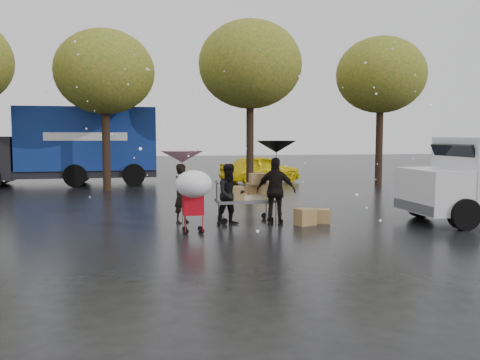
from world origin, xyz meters
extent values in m
plane|color=black|center=(0.00, 0.00, 0.00)|extent=(90.00, 90.00, 0.00)
imported|color=black|center=(-1.12, 1.62, 0.76)|extent=(0.66, 0.65, 1.53)
imported|color=black|center=(0.04, 1.13, 0.77)|extent=(0.85, 0.72, 1.54)
imported|color=black|center=(1.18, 0.93, 0.85)|extent=(1.08, 0.77, 1.70)
cylinder|color=#4C4C4C|center=(-1.12, 1.62, 0.86)|extent=(0.02, 0.02, 1.71)
cone|color=#DB5A86|center=(-1.12, 1.62, 1.71)|extent=(1.12, 1.12, 0.30)
sphere|color=#4C4C4C|center=(-1.12, 1.62, 1.74)|extent=(0.06, 0.06, 0.06)
cylinder|color=#4C4C4C|center=(1.18, 0.93, 0.98)|extent=(0.02, 0.02, 1.97)
cone|color=black|center=(1.18, 0.93, 1.97)|extent=(1.00, 1.00, 0.30)
sphere|color=#4C4C4C|center=(1.18, 0.93, 2.00)|extent=(0.06, 0.06, 0.06)
cube|color=slate|center=(0.50, 1.50, 0.55)|extent=(1.50, 0.80, 0.08)
cylinder|color=slate|center=(-0.25, 1.50, 0.80)|extent=(0.04, 0.04, 0.60)
cube|color=olive|center=(0.85, 1.60, 0.79)|extent=(0.55, 0.45, 0.40)
cube|color=olive|center=(0.20, 1.40, 0.77)|extent=(0.45, 0.40, 0.35)
cube|color=olive|center=(0.80, 1.35, 1.13)|extent=(0.40, 0.35, 0.28)
cube|color=#CBAC8D|center=(0.55, 1.50, 0.65)|extent=(0.90, 0.55, 0.12)
cylinder|color=black|center=(-0.10, 1.18, 0.08)|extent=(0.16, 0.05, 0.16)
cylinder|color=black|center=(-0.10, 1.82, 0.08)|extent=(0.16, 0.05, 0.16)
cylinder|color=black|center=(1.10, 1.18, 0.08)|extent=(0.16, 0.05, 0.16)
cylinder|color=black|center=(1.10, 1.82, 0.08)|extent=(0.16, 0.05, 0.16)
cube|color=red|center=(-0.99, 0.23, 0.65)|extent=(0.47, 0.41, 0.45)
cylinder|color=red|center=(-0.99, 0.04, 1.02)|extent=(0.42, 0.02, 0.02)
cylinder|color=#4C4C4C|center=(-0.99, 0.04, 0.95)|extent=(0.02, 0.02, 0.60)
ellipsoid|color=white|center=(-0.99, 0.04, 1.15)|extent=(0.84, 0.84, 0.63)
cylinder|color=black|center=(-1.17, 0.07, 0.06)|extent=(0.12, 0.04, 0.12)
cylinder|color=black|center=(-1.17, 0.39, 0.06)|extent=(0.12, 0.04, 0.12)
cylinder|color=black|center=(-0.81, 0.07, 0.06)|extent=(0.12, 0.04, 0.12)
cylinder|color=black|center=(-0.81, 0.39, 0.06)|extent=(0.12, 0.04, 0.12)
cube|color=silver|center=(5.16, 0.24, 0.85)|extent=(1.20, 1.95, 1.10)
cube|color=black|center=(5.71, 0.24, 1.70)|extent=(0.37, 1.70, 0.67)
cube|color=slate|center=(4.61, 0.24, 0.45)|extent=(0.12, 1.90, 0.25)
cylinder|color=black|center=(5.36, -0.71, 0.38)|extent=(0.76, 0.28, 0.76)
cylinder|color=black|center=(5.36, 1.19, 0.38)|extent=(0.76, 0.28, 0.76)
cube|color=navy|center=(-4.44, 12.77, 2.10)|extent=(6.00, 2.50, 2.80)
cube|color=black|center=(-5.44, 12.77, 0.55)|extent=(8.00, 2.30, 0.35)
cube|color=silver|center=(-4.44, 11.51, 2.20)|extent=(3.50, 0.03, 0.35)
cylinder|color=black|center=(-8.44, 13.92, 0.50)|extent=(1.00, 0.30, 1.00)
cylinder|color=black|center=(-2.44, 11.62, 0.50)|extent=(1.00, 0.30, 1.00)
cylinder|color=black|center=(-2.44, 13.92, 0.50)|extent=(1.00, 0.30, 1.00)
cube|color=olive|center=(1.86, 0.66, 0.21)|extent=(0.56, 0.50, 0.42)
cube|color=olive|center=(2.36, 0.90, 0.18)|extent=(0.54, 0.47, 0.36)
imported|color=yellow|center=(3.45, 11.99, 0.66)|extent=(4.19, 2.71, 1.33)
cylinder|color=black|center=(-3.50, 10.00, 2.24)|extent=(0.32, 0.32, 4.48)
ellipsoid|color=#335718|center=(-3.50, 10.00, 4.80)|extent=(4.00, 4.00, 3.40)
cylinder|color=black|center=(2.50, 10.00, 2.45)|extent=(0.32, 0.32, 4.90)
ellipsoid|color=#335718|center=(2.50, 10.00, 5.25)|extent=(4.40, 4.40, 3.74)
cylinder|color=black|center=(8.50, 10.00, 2.31)|extent=(0.32, 0.32, 4.62)
ellipsoid|color=#335718|center=(8.50, 10.00, 4.95)|extent=(4.00, 4.00, 3.40)
camera|label=1|loc=(-2.20, -11.37, 2.25)|focal=38.00mm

